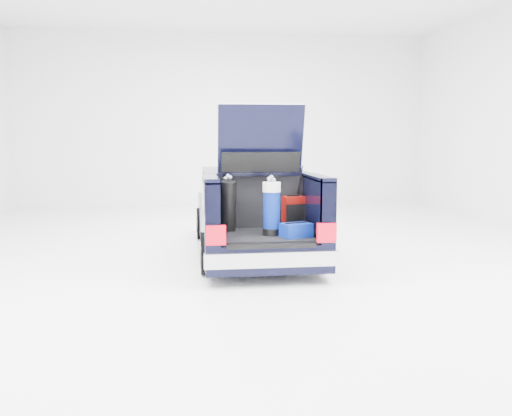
{
  "coord_description": "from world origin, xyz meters",
  "views": [
    {
      "loc": [
        -1.1,
        -9.1,
        1.98
      ],
      "look_at": [
        0.0,
        -0.5,
        0.85
      ],
      "focal_mm": 38.0,
      "sensor_mm": 36.0,
      "label": 1
    }
  ],
  "objects": [
    {
      "name": "blue_duffel",
      "position": [
        0.4,
        -1.78,
        0.7
      ],
      "size": [
        0.48,
        0.39,
        0.22
      ],
      "rotation": [
        0.0,
        0.0,
        0.35
      ],
      "color": "navy",
      "rests_on": "car"
    },
    {
      "name": "black_golf_bag",
      "position": [
        -0.5,
        -1.18,
        0.98
      ],
      "size": [
        0.29,
        0.35,
        0.84
      ],
      "rotation": [
        0.0,
        0.0,
        0.22
      ],
      "color": "black",
      "rests_on": "car"
    },
    {
      "name": "car",
      "position": [
        -0.0,
        0.11,
        0.67
      ],
      "size": [
        1.87,
        4.65,
        2.47
      ],
      "color": "black",
      "rests_on": "ground"
    },
    {
      "name": "blue_golf_bag",
      "position": [
        0.09,
        -1.58,
        0.99
      ],
      "size": [
        0.29,
        0.29,
        0.86
      ],
      "rotation": [
        0.0,
        0.0,
        -0.15
      ],
      "color": "black",
      "rests_on": "car"
    },
    {
      "name": "red_suitcase",
      "position": [
        0.5,
        -1.09,
        0.85
      ],
      "size": [
        0.36,
        0.28,
        0.52
      ],
      "rotation": [
        0.0,
        0.0,
        0.25
      ],
      "color": "#630603",
      "rests_on": "car"
    },
    {
      "name": "ground",
      "position": [
        0.0,
        0.0,
        0.0
      ],
      "size": [
        14.0,
        14.0,
        0.0
      ],
      "primitive_type": "plane",
      "color": "white",
      "rests_on": "ground"
    }
  ]
}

